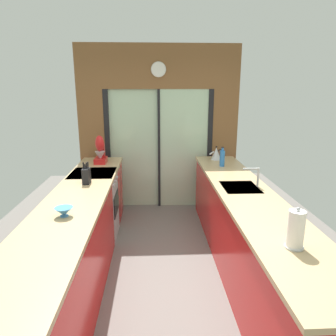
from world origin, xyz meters
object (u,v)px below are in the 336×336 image
mixing_bowl (64,212)px  knife_block (86,176)px  soap_bottle (222,158)px  stand_mixer (100,152)px  paper_towel_roll (296,230)px  oven_range (95,205)px  kettle (216,154)px

mixing_bowl → knife_block: knife_block is taller
knife_block → soap_bottle: (1.78, 0.75, 0.03)m
stand_mixer → soap_bottle: stand_mixer is taller
mixing_bowl → soap_bottle: size_ratio=0.56×
stand_mixer → paper_towel_roll: bearing=-56.2°
paper_towel_roll → oven_range: bearing=130.7°
stand_mixer → kettle: 1.79m
soap_bottle → paper_towel_roll: (0.00, -2.36, 0.01)m
kettle → paper_towel_roll: paper_towel_roll is taller
mixing_bowl → stand_mixer: 2.02m
knife_block → oven_range: bearing=92.2°
knife_block → kettle: size_ratio=1.06×
oven_range → paper_towel_roll: paper_towel_roll is taller
kettle → soap_bottle: soap_bottle is taller
mixing_bowl → stand_mixer: (0.00, 2.02, 0.12)m
knife_block → kettle: bearing=33.4°
kettle → paper_towel_roll: size_ratio=0.80×
mixing_bowl → stand_mixer: stand_mixer is taller
mixing_bowl → kettle: (1.78, 2.15, 0.05)m
oven_range → paper_towel_roll: 2.82m
paper_towel_roll → soap_bottle: bearing=90.0°
knife_block → kettle: 2.14m
oven_range → soap_bottle: soap_bottle is taller
knife_block → kettle: knife_block is taller
oven_range → soap_bottle: 1.91m
knife_block → soap_bottle: bearing=22.8°
oven_range → paper_towel_roll: size_ratio=3.00×
oven_range → knife_block: 0.74m
stand_mixer → soap_bottle: size_ratio=1.48×
mixing_bowl → knife_block: bearing=90.0°
soap_bottle → knife_block: bearing=-157.2°
mixing_bowl → knife_block: (0.00, 0.98, 0.05)m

